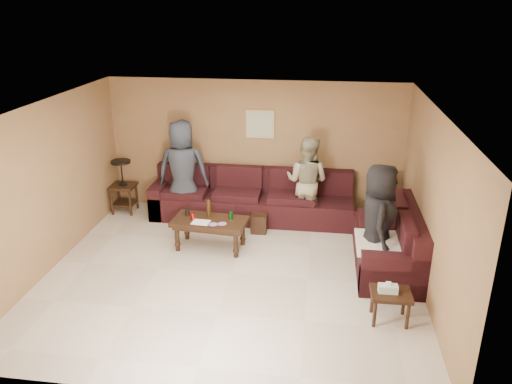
# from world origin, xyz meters

# --- Properties ---
(room) EXTENTS (5.60, 5.50, 2.50)m
(room) POSITION_xyz_m (0.00, 0.00, 1.66)
(room) COLOR beige
(room) RESTS_ON ground
(sectional_sofa) EXTENTS (4.65, 2.90, 0.97)m
(sectional_sofa) POSITION_xyz_m (0.81, 1.52, 0.33)
(sectional_sofa) COLOR black
(sectional_sofa) RESTS_ON ground
(coffee_table) EXTENTS (1.25, 0.71, 0.78)m
(coffee_table) POSITION_xyz_m (-0.50, 0.78, 0.43)
(coffee_table) COLOR black
(coffee_table) RESTS_ON ground
(end_table_left) EXTENTS (0.46, 0.46, 1.03)m
(end_table_left) POSITION_xyz_m (-2.46, 2.02, 0.54)
(end_table_left) COLOR black
(end_table_left) RESTS_ON ground
(side_table_right) EXTENTS (0.51, 0.42, 0.56)m
(side_table_right) POSITION_xyz_m (2.19, -0.87, 0.37)
(side_table_right) COLOR black
(side_table_right) RESTS_ON ground
(waste_bin) EXTENTS (0.28, 0.28, 0.33)m
(waste_bin) POSITION_xyz_m (0.22, 1.49, 0.17)
(waste_bin) COLOR black
(waste_bin) RESTS_ON ground
(wall_art) EXTENTS (0.52, 0.04, 0.52)m
(wall_art) POSITION_xyz_m (0.10, 2.48, 1.70)
(wall_art) COLOR tan
(wall_art) RESTS_ON ground
(person_left) EXTENTS (0.98, 0.70, 1.87)m
(person_left) POSITION_xyz_m (-1.24, 1.89, 0.93)
(person_left) COLOR #292F39
(person_left) RESTS_ON ground
(person_middle) EXTENTS (0.96, 0.85, 1.64)m
(person_middle) POSITION_xyz_m (1.01, 1.94, 0.82)
(person_middle) COLOR #9C9474
(person_middle) RESTS_ON ground
(person_right) EXTENTS (0.55, 0.84, 1.72)m
(person_right) POSITION_xyz_m (2.10, 0.31, 0.86)
(person_right) COLOR black
(person_right) RESTS_ON ground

